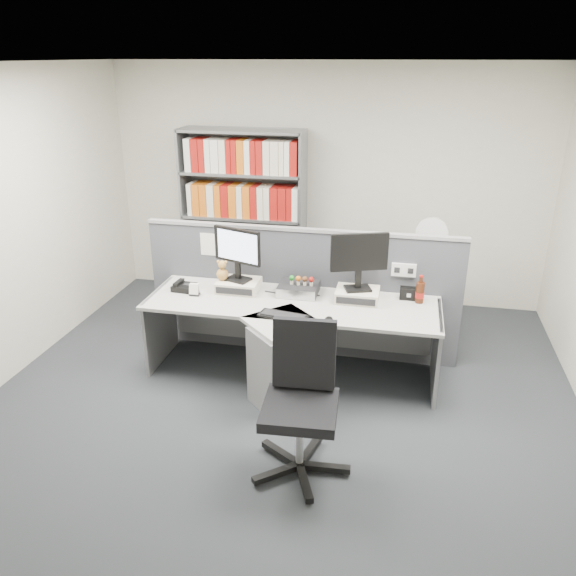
% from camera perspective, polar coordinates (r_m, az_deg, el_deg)
% --- Properties ---
extents(ground, '(5.50, 5.50, 0.00)m').
position_cam_1_polar(ground, '(4.72, -1.67, -13.40)').
color(ground, '#31353A').
rests_on(ground, ground).
extents(room_shell, '(5.04, 5.54, 2.72)m').
position_cam_1_polar(room_shell, '(3.95, -1.96, 8.22)').
color(room_shell, beige).
rests_on(room_shell, ground).
extents(partition, '(3.00, 0.08, 1.27)m').
position_cam_1_polar(partition, '(5.47, 1.34, -0.30)').
color(partition, '#484A51').
rests_on(partition, ground).
extents(desk, '(2.60, 1.20, 0.72)m').
position_cam_1_polar(desk, '(4.97, -0.13, -5.19)').
color(desk, '#B2B1AB').
rests_on(desk, ground).
extents(monitor_riser_left, '(0.38, 0.31, 0.10)m').
position_cam_1_polar(monitor_riser_left, '(5.30, -4.97, 0.27)').
color(monitor_riser_left, beige).
rests_on(monitor_riser_left, desk).
extents(monitor_riser_right, '(0.38, 0.31, 0.10)m').
position_cam_1_polar(monitor_riser_right, '(5.11, 6.94, -0.69)').
color(monitor_riser_right, beige).
rests_on(monitor_riser_right, desk).
extents(monitor_left, '(0.47, 0.22, 0.49)m').
position_cam_1_polar(monitor_left, '(5.18, -5.09, 3.81)').
color(monitor_left, black).
rests_on(monitor_left, monitor_riser_left).
extents(monitor_right, '(0.49, 0.23, 0.52)m').
position_cam_1_polar(monitor_right, '(4.98, 7.12, 3.12)').
color(monitor_right, black).
rests_on(monitor_right, monitor_riser_right).
extents(desktop_pc, '(0.36, 0.32, 0.09)m').
position_cam_1_polar(desktop_pc, '(5.21, 1.06, -0.08)').
color(desktop_pc, black).
rests_on(desktop_pc, desk).
extents(figurines, '(0.23, 0.05, 0.09)m').
position_cam_1_polar(figurines, '(5.15, 1.36, 0.84)').
color(figurines, beige).
rests_on(figurines, desktop_pc).
extents(keyboard, '(0.43, 0.22, 0.03)m').
position_cam_1_polar(keyboard, '(4.75, -0.48, -2.81)').
color(keyboard, black).
rests_on(keyboard, desk).
extents(mouse, '(0.07, 0.11, 0.04)m').
position_cam_1_polar(mouse, '(4.68, 4.09, -3.18)').
color(mouse, black).
rests_on(mouse, desk).
extents(desk_phone, '(0.21, 0.19, 0.08)m').
position_cam_1_polar(desk_phone, '(5.39, -10.38, 0.12)').
color(desk_phone, black).
rests_on(desk_phone, desk).
extents(desk_calendar, '(0.09, 0.07, 0.11)m').
position_cam_1_polar(desk_calendar, '(5.24, -9.32, -0.23)').
color(desk_calendar, black).
rests_on(desk_calendar, desk).
extents(plush_toy, '(0.11, 0.11, 0.19)m').
position_cam_1_polar(plush_toy, '(5.28, -6.57, 1.64)').
color(plush_toy, '#B9883D').
rests_on(plush_toy, monitor_riser_left).
extents(speaker, '(0.16, 0.09, 0.11)m').
position_cam_1_polar(speaker, '(5.21, 11.99, -0.53)').
color(speaker, black).
rests_on(speaker, desk).
extents(cola_bottle, '(0.08, 0.08, 0.25)m').
position_cam_1_polar(cola_bottle, '(5.14, 13.04, -0.44)').
color(cola_bottle, '#3F190A').
rests_on(cola_bottle, desk).
extents(shelving_unit, '(1.41, 0.40, 2.00)m').
position_cam_1_polar(shelving_unit, '(6.67, -4.43, 6.79)').
color(shelving_unit, slate).
rests_on(shelving_unit, ground).
extents(filing_cabinet, '(0.45, 0.61, 0.70)m').
position_cam_1_polar(filing_cabinet, '(6.20, 13.53, -1.12)').
color(filing_cabinet, slate).
rests_on(filing_cabinet, ground).
extents(desk_fan, '(0.32, 0.19, 0.54)m').
position_cam_1_polar(desk_fan, '(5.97, 14.12, 4.98)').
color(desk_fan, white).
rests_on(desk_fan, filing_cabinet).
extents(office_chair, '(0.68, 0.70, 1.06)m').
position_cam_1_polar(office_chair, '(4.00, 1.35, -10.77)').
color(office_chair, silver).
rests_on(office_chair, ground).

